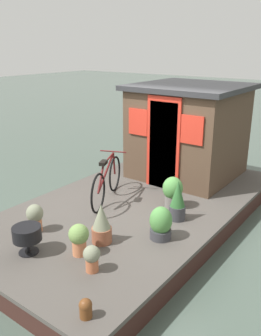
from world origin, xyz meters
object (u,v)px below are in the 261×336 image
(potted_plant_sage, at_px, (173,191))
(charcoal_grill, at_px, (27,234))
(houseboat_cabin, at_px, (188,130))
(potted_plant_rosemary, at_px, (79,238))
(potted_plant_lavender, at_px, (161,224))
(potted_plant_basil, at_px, (92,257))
(potted_plant_thyme, at_px, (178,201))
(bicycle, at_px, (107,181))
(mooring_bollard, at_px, (86,308))
(potted_plant_geranium, at_px, (35,217))
(potted_plant_fern, at_px, (102,224))

(potted_plant_sage, height_order, charcoal_grill, potted_plant_sage)
(houseboat_cabin, xyz_separation_m, potted_plant_rosemary, (-3.71, -0.38, -0.72))
(potted_plant_lavender, bearing_deg, potted_plant_rosemary, 147.74)
(potted_plant_sage, bearing_deg, potted_plant_basil, -176.03)
(potted_plant_thyme, bearing_deg, potted_plant_lavender, -170.91)
(bicycle, height_order, potted_plant_basil, bicycle)
(houseboat_cabin, height_order, potted_plant_lavender, houseboat_cabin)
(potted_plant_lavender, bearing_deg, potted_plant_thyme, 9.09)
(mooring_bollard, bearing_deg, charcoal_grill, 73.92)
(charcoal_grill, xyz_separation_m, mooring_bollard, (-0.42, -1.47, -0.17))
(potted_plant_basil, bearing_deg, bicycle, 35.20)
(houseboat_cabin, xyz_separation_m, potted_plant_geranium, (-3.64, 0.61, -0.73))
(potted_plant_basil, bearing_deg, potted_plant_sage, 3.97)
(potted_plant_sage, bearing_deg, potted_plant_geranium, 148.28)
(potted_plant_lavender, bearing_deg, mooring_bollard, -172.50)
(potted_plant_thyme, bearing_deg, potted_plant_fern, 158.04)
(potted_plant_lavender, relative_size, potted_plant_fern, 0.84)
(potted_plant_fern, relative_size, potted_plant_sage, 1.06)
(potted_plant_lavender, height_order, potted_plant_sage, potted_plant_sage)
(potted_plant_sage, height_order, mooring_bollard, potted_plant_sage)
(potted_plant_basil, relative_size, potted_plant_fern, 0.60)
(potted_plant_sage, xyz_separation_m, charcoal_grill, (-2.43, 0.82, -0.02))
(potted_plant_sage, distance_m, charcoal_grill, 2.57)
(potted_plant_geranium, height_order, potted_plant_sage, potted_plant_sage)
(potted_plant_lavender, relative_size, potted_plant_geranium, 1.14)
(mooring_bollard, bearing_deg, potted_plant_basil, 37.90)
(potted_plant_lavender, distance_m, mooring_bollard, 1.85)
(bicycle, distance_m, potted_plant_thyme, 1.39)
(potted_plant_lavender, height_order, potted_plant_fern, potted_plant_fern)
(mooring_bollard, bearing_deg, potted_plant_sage, 12.78)
(bicycle, bearing_deg, potted_plant_thyme, -85.42)
(potted_plant_geranium, bearing_deg, charcoal_grill, -138.60)
(potted_plant_geranium, bearing_deg, potted_plant_lavender, -59.71)
(houseboat_cabin, height_order, potted_plant_rosemary, houseboat_cabin)
(houseboat_cabin, relative_size, mooring_bollard, 9.92)
(potted_plant_geranium, bearing_deg, potted_plant_basil, -100.02)
(potted_plant_fern, distance_m, mooring_bollard, 1.52)
(bicycle, relative_size, potted_plant_rosemary, 3.48)
(potted_plant_lavender, bearing_deg, potted_plant_fern, 133.84)
(houseboat_cabin, xyz_separation_m, potted_plant_fern, (-3.28, -0.41, -0.69))
(potted_plant_thyme, xyz_separation_m, charcoal_grill, (-2.08, 1.12, -0.04))
(potted_plant_basil, xyz_separation_m, potted_plant_fern, (0.60, 0.36, 0.08))
(potted_plant_rosemary, xyz_separation_m, potted_plant_geranium, (0.07, 0.99, -0.01))
(potted_plant_fern, xyz_separation_m, potted_plant_thyme, (1.27, -0.51, 0.04))
(bicycle, relative_size, potted_plant_thyme, 2.33)
(potted_plant_thyme, bearing_deg, bicycle, 94.58)
(houseboat_cabin, distance_m, potted_plant_fern, 3.38)
(potted_plant_lavender, bearing_deg, potted_plant_geranium, 120.29)
(potted_plant_basil, xyz_separation_m, potted_plant_geranium, (0.24, 1.38, 0.04))
(charcoal_grill, bearing_deg, potted_plant_geranium, 41.40)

